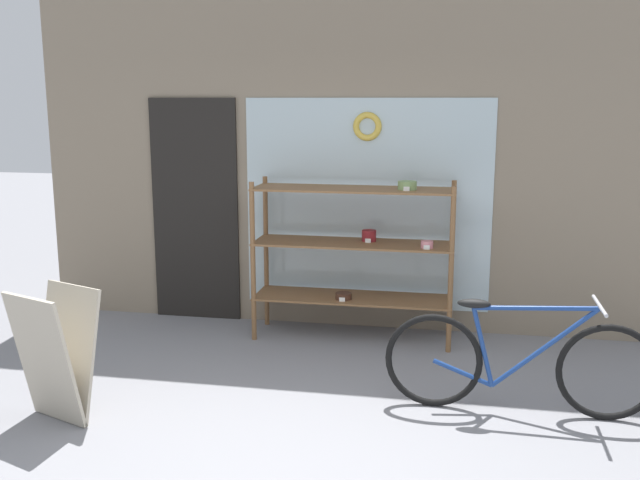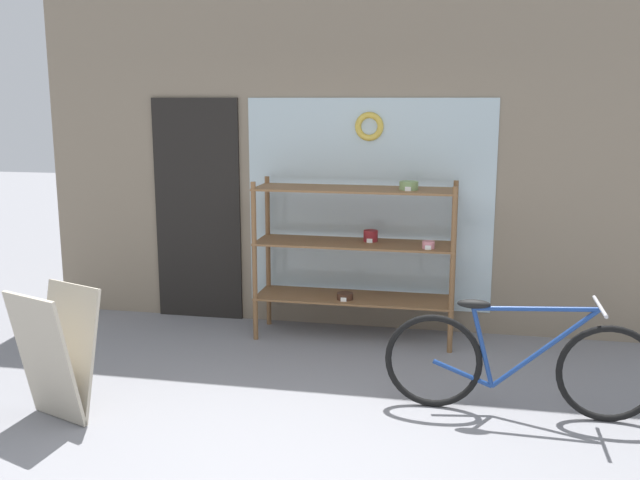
{
  "view_description": "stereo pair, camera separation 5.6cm",
  "coord_description": "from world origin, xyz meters",
  "views": [
    {
      "loc": [
        0.98,
        -3.55,
        2.09
      ],
      "look_at": [
        0.06,
        1.25,
        1.12
      ],
      "focal_mm": 40.0,
      "sensor_mm": 36.0,
      "label": 1
    },
    {
      "loc": [
        1.03,
        -3.54,
        2.09
      ],
      "look_at": [
        0.06,
        1.25,
        1.12
      ],
      "focal_mm": 40.0,
      "sensor_mm": 36.0,
      "label": 2
    }
  ],
  "objects": [
    {
      "name": "display_case",
      "position": [
        0.15,
        2.46,
        0.83
      ],
      "size": [
        1.73,
        0.48,
        1.41
      ],
      "color": "brown",
      "rests_on": "ground_plane"
    },
    {
      "name": "sandwich_board",
      "position": [
        -1.53,
        0.45,
        0.45
      ],
      "size": [
        0.6,
        0.53,
        0.88
      ],
      "rotation": [
        0.0,
        0.0,
        -0.37
      ],
      "color": "#B2A893",
      "rests_on": "ground_plane"
    },
    {
      "name": "ground_plane",
      "position": [
        0.0,
        0.0,
        0.0
      ],
      "size": [
        30.0,
        30.0,
        0.0
      ],
      "primitive_type": "plane",
      "color": "gray"
    },
    {
      "name": "storefront_facade",
      "position": [
        -0.03,
        2.84,
        1.78
      ],
      "size": [
        5.82,
        0.13,
        3.67
      ],
      "color": "gray",
      "rests_on": "ground_plane"
    },
    {
      "name": "bicycle",
      "position": [
        1.44,
        1.13,
        0.36
      ],
      "size": [
        1.79,
        0.46,
        0.79
      ],
      "rotation": [
        0.0,
        0.0,
        -0.01
      ],
      "color": "black",
      "rests_on": "ground_plane"
    }
  ]
}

